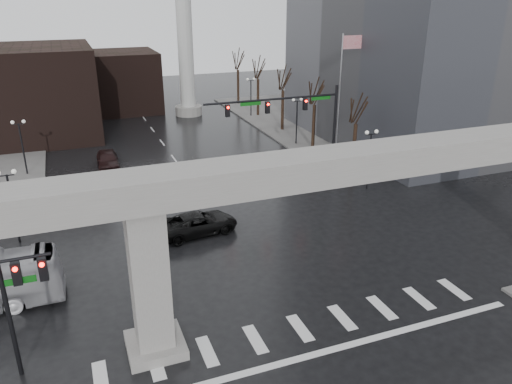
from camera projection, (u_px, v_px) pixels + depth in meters
ground at (292, 317)px, 25.70m from camera, size 160.00×160.00×0.00m
sidewalk_ne at (356, 118)px, 65.47m from camera, size 28.00×36.00×0.15m
elevated_guideway at (320, 190)px, 23.54m from camera, size 48.00×2.60×8.70m
building_far_left at (20, 93)px, 55.48m from camera, size 16.00×14.00×10.00m
building_far_mid at (120, 82)px, 68.51m from camera, size 10.00×10.00×8.00m
smokestack at (183, 10)px, 62.48m from camera, size 3.60×3.60×30.00m
signal_mast_arm at (296, 113)px, 42.77m from camera, size 12.12×0.43×8.00m
signal_left_pole at (19, 292)px, 20.52m from camera, size 2.30×0.30×6.00m
flagpole_assembly at (343, 83)px, 47.00m from camera, size 2.06×0.12×12.00m
lamp_right_0 at (370, 149)px, 41.00m from camera, size 1.22×0.32×5.11m
lamp_right_1 at (297, 113)px, 53.11m from camera, size 1.22×0.32×5.11m
lamp_right_2 at (251, 90)px, 65.22m from camera, size 1.22×0.32×5.11m
lamp_left_0 at (10, 194)px, 32.00m from camera, size 1.22×0.32×5.11m
lamp_left_1 at (21, 138)px, 44.11m from camera, size 1.22×0.32×5.11m
lamp_left_2 at (27, 106)px, 56.22m from camera, size 1.22×0.32×5.11m
tree_right_0 at (355, 143)px, 45.08m from camera, size 1.09×1.58×7.50m
tree_right_1 at (314, 122)px, 51.97m from camera, size 1.09×1.61×7.67m
tree_right_2 at (283, 106)px, 58.87m from camera, size 1.10×1.63×7.85m
tree_right_3 at (258, 94)px, 65.77m from camera, size 1.11×1.66×8.02m
tree_right_4 at (238, 83)px, 72.66m from camera, size 1.12×1.69×8.19m
pickup_truck at (199, 223)px, 34.26m from camera, size 5.66×3.10×1.50m
far_car at (108, 160)px, 46.91m from camera, size 2.10×4.90×1.65m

